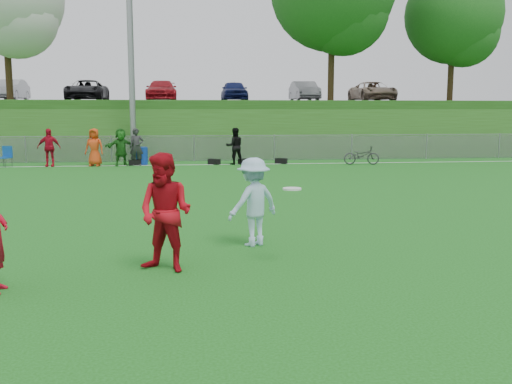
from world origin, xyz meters
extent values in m
plane|color=#175512|center=(0.00, 0.00, 0.00)|extent=(120.00, 120.00, 0.00)
cube|color=white|center=(0.00, 18.00, 0.01)|extent=(60.00, 0.10, 0.01)
cube|color=gray|center=(0.00, 20.00, 0.60)|extent=(58.00, 0.02, 1.20)
cube|color=gray|center=(0.00, 20.00, 1.25)|extent=(58.00, 0.04, 0.04)
cylinder|color=gray|center=(-3.00, 20.80, 6.00)|extent=(0.30, 0.30, 12.00)
cube|color=#244E16|center=(0.00, 31.00, 1.50)|extent=(120.00, 18.00, 3.00)
cube|color=black|center=(0.00, 33.00, 3.05)|extent=(120.00, 12.00, 0.10)
cylinder|color=black|center=(-10.00, 25.00, 6.75)|extent=(0.36, 0.36, 7.50)
sphere|color=beige|center=(-9.40, 24.70, 7.50)|extent=(4.50, 4.50, 4.50)
cylinder|color=black|center=(8.00, 24.50, 7.25)|extent=(0.36, 0.36, 8.50)
sphere|color=#124615|center=(8.60, 24.20, 8.10)|extent=(5.10, 5.10, 5.10)
cylinder|color=black|center=(16.00, 26.00, 6.50)|extent=(0.36, 0.36, 7.00)
sphere|color=#124615|center=(16.00, 26.00, 8.25)|extent=(5.88, 5.88, 5.88)
sphere|color=#124615|center=(16.60, 25.70, 7.20)|extent=(4.20, 4.20, 4.20)
imported|color=#A8A9AE|center=(-12.00, 32.00, 3.82)|extent=(1.52, 4.37, 1.44)
imported|color=black|center=(-7.00, 32.00, 3.82)|extent=(2.39, 5.18, 1.44)
imported|color=maroon|center=(-2.00, 32.00, 3.82)|extent=(2.02, 4.96, 1.44)
imported|color=navy|center=(3.00, 32.00, 3.82)|extent=(1.70, 4.23, 1.44)
imported|color=slate|center=(8.00, 32.00, 3.82)|extent=(1.52, 4.37, 1.44)
imported|color=gray|center=(13.00, 32.00, 3.82)|extent=(2.39, 5.18, 1.44)
imported|color=red|center=(-6.46, 18.00, 0.85)|extent=(1.01, 0.46, 1.69)
imported|color=red|center=(-4.49, 18.00, 0.85)|extent=(0.92, 0.69, 1.69)
imported|color=#1E661B|center=(-3.31, 18.00, 0.85)|extent=(1.64, 1.07, 1.69)
imported|color=#29292B|center=(-2.62, 18.00, 0.85)|extent=(0.65, 0.46, 1.69)
imported|color=black|center=(1.84, 18.00, 0.85)|extent=(0.89, 0.73, 1.69)
cube|color=black|center=(-2.73, 18.10, 0.13)|extent=(0.59, 0.37, 0.26)
cube|color=black|center=(0.89, 18.10, 0.13)|extent=(0.61, 0.56, 0.26)
cube|color=black|center=(2.29, 18.10, 0.13)|extent=(0.62, 0.51, 0.26)
cube|color=black|center=(4.04, 18.10, 0.13)|extent=(0.62, 0.50, 0.26)
imported|color=#B90C19|center=(-0.72, 0.46, 0.92)|extent=(1.12, 1.04, 1.85)
imported|color=#AACFEB|center=(0.82, 1.99, 0.82)|extent=(1.22, 1.06, 1.63)
cylinder|color=white|center=(1.28, 0.61, 1.24)|extent=(0.30, 0.30, 0.03)
cylinder|color=#0E3098|center=(-2.43, 18.38, 0.41)|extent=(0.66, 0.66, 0.81)
cube|color=#0E4499|center=(-8.43, 18.11, 0.41)|extent=(0.66, 0.66, 0.05)
cube|color=#0E4499|center=(-8.34, 18.34, 0.66)|extent=(0.49, 0.23, 0.51)
imported|color=#2C2C2E|center=(7.65, 17.20, 0.43)|extent=(1.69, 0.80, 0.85)
camera|label=1|loc=(-0.39, -8.29, 2.49)|focal=40.00mm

